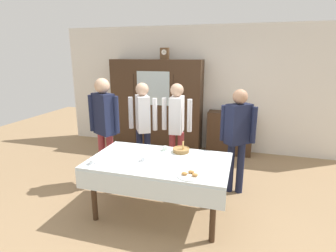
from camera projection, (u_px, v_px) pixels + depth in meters
The scene contains 18 objects.
ground_plane at pixel (164, 205), 3.87m from camera, with size 12.00×12.00×0.00m, color #997A56.
back_wall at pixel (199, 89), 5.98m from camera, with size 6.40×0.10×2.70m, color silver.
dining_table at pixel (159, 168), 3.48m from camera, with size 1.80×1.06×0.78m.
wall_cabinet at pixel (157, 105), 6.04m from camera, with size 2.03×0.46×1.99m.
mantel_clock at pixel (165, 54), 5.70m from camera, with size 0.18×0.11×0.24m.
bookshelf_low at pixel (229, 133), 5.78m from camera, with size 0.94×0.35×0.92m.
book_stack at pixel (231, 109), 5.65m from camera, with size 0.17×0.22×0.12m.
tea_cup_far_left at pixel (165, 149), 3.81m from camera, with size 0.13×0.13×0.06m.
tea_cup_front_edge at pixel (144, 159), 3.44m from camera, with size 0.13×0.13×0.06m.
tea_cup_near_left at pixel (92, 162), 3.34m from camera, with size 0.13×0.13×0.06m.
bread_basket at pixel (181, 150), 3.74m from camera, with size 0.24×0.24×0.16m.
pastry_plate at pixel (190, 175), 3.01m from camera, with size 0.28×0.28×0.05m.
spoon_near_right at pixel (157, 149), 3.88m from camera, with size 0.12×0.02×0.01m.
spoon_far_left at pixel (141, 150), 3.84m from camera, with size 0.12×0.02×0.01m.
person_behind_table_right at pixel (177, 122), 4.54m from camera, with size 0.52×0.37×1.64m.
person_by_cabinet at pixel (238, 132), 4.01m from camera, with size 0.52×0.39×1.62m.
person_near_right_end at pixel (104, 121), 4.26m from camera, with size 0.52×0.35×1.75m.
person_behind_table_left at pixel (143, 120), 4.62m from camera, with size 0.52×0.41×1.65m.
Camera 1 is at (1.03, -3.29, 2.10)m, focal length 28.75 mm.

